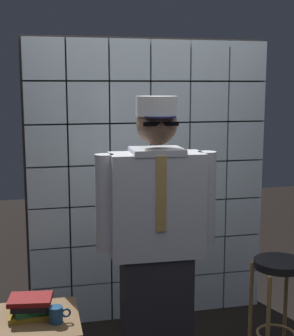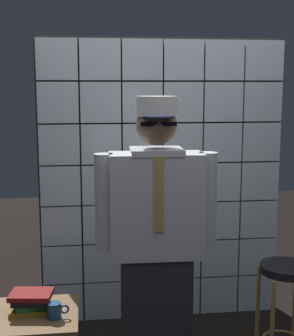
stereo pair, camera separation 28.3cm
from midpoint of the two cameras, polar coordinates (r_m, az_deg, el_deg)
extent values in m
cube|color=silver|center=(4.20, -12.90, -15.18)|extent=(0.31, 0.08, 0.31)
cube|color=silver|center=(4.21, -8.36, -14.99)|extent=(0.31, 0.08, 0.31)
cube|color=silver|center=(4.24, -3.88, -14.71)|extent=(0.31, 0.08, 0.31)
cube|color=silver|center=(4.30, 0.50, -14.35)|extent=(0.31, 0.08, 0.31)
cube|color=silver|center=(4.38, 4.72, -13.93)|extent=(0.31, 0.08, 0.31)
cube|color=silver|center=(4.48, 8.76, -13.45)|extent=(0.31, 0.08, 0.31)
cube|color=silver|center=(4.08, -13.06, -11.06)|extent=(0.31, 0.08, 0.31)
cube|color=silver|center=(4.09, -8.47, -10.88)|extent=(0.31, 0.08, 0.31)
cube|color=silver|center=(4.12, -3.93, -10.62)|extent=(0.31, 0.08, 0.31)
cube|color=silver|center=(4.18, 0.50, -10.31)|extent=(0.31, 0.08, 0.31)
cube|color=silver|center=(4.26, 4.78, -9.95)|extent=(0.31, 0.08, 0.31)
cube|color=silver|center=(4.37, 8.87, -9.56)|extent=(0.31, 0.08, 0.31)
cube|color=silver|center=(3.98, -13.24, -6.72)|extent=(0.31, 0.08, 0.31)
cube|color=silver|center=(3.99, -8.58, -6.54)|extent=(0.31, 0.08, 0.31)
cube|color=silver|center=(4.03, -3.98, -6.31)|extent=(0.31, 0.08, 0.31)
cube|color=silver|center=(4.08, 0.51, -6.06)|extent=(0.31, 0.08, 0.31)
cube|color=silver|center=(4.17, 4.84, -5.77)|extent=(0.31, 0.08, 0.31)
cube|color=silver|center=(4.27, 8.98, -5.47)|extent=(0.31, 0.08, 0.31)
cube|color=silver|center=(3.91, -13.41, -2.18)|extent=(0.31, 0.08, 0.31)
cube|color=silver|center=(3.92, -8.70, -2.00)|extent=(0.31, 0.08, 0.31)
cube|color=silver|center=(3.95, -4.03, -1.81)|extent=(0.31, 0.08, 0.31)
cube|color=silver|center=(4.01, 0.52, -1.62)|extent=(0.31, 0.08, 0.31)
cube|color=silver|center=(4.10, 4.90, -1.42)|extent=(0.31, 0.08, 0.31)
cube|color=silver|center=(4.20, 9.09, -1.23)|extent=(0.31, 0.08, 0.31)
cube|color=silver|center=(3.86, -13.59, 2.51)|extent=(0.31, 0.08, 0.31)
cube|color=silver|center=(3.87, -8.82, 2.68)|extent=(0.31, 0.08, 0.31)
cube|color=silver|center=(3.90, -4.09, 2.83)|extent=(0.31, 0.08, 0.31)
cube|color=silver|center=(3.96, 0.52, 2.95)|extent=(0.31, 0.08, 0.31)
cube|color=silver|center=(4.05, 4.97, 3.06)|extent=(0.31, 0.08, 0.31)
cube|color=silver|center=(4.16, 9.20, 3.14)|extent=(0.31, 0.08, 0.31)
cube|color=silver|center=(3.83, -13.78, 7.30)|extent=(0.31, 0.08, 0.31)
cube|color=silver|center=(3.84, -8.94, 7.46)|extent=(0.31, 0.08, 0.31)
cube|color=silver|center=(3.88, -4.15, 7.56)|extent=(0.31, 0.08, 0.31)
cube|color=silver|center=(3.94, 0.53, 7.61)|extent=(0.31, 0.08, 0.31)
cube|color=silver|center=(4.03, 5.03, 7.62)|extent=(0.31, 0.08, 0.31)
cube|color=silver|center=(4.13, 9.32, 7.58)|extent=(0.31, 0.08, 0.31)
cube|color=silver|center=(3.84, -13.97, 12.10)|extent=(0.31, 0.08, 0.31)
cube|color=silver|center=(3.84, -9.06, 12.25)|extent=(0.31, 0.08, 0.31)
cube|color=silver|center=(3.88, -4.20, 12.32)|extent=(0.31, 0.08, 0.31)
cube|color=silver|center=(3.94, 0.54, 12.30)|extent=(0.31, 0.08, 0.31)
cube|color=silver|center=(4.03, 5.10, 12.20)|extent=(0.31, 0.08, 0.31)
cube|color=silver|center=(4.14, 9.44, 12.03)|extent=(0.31, 0.08, 0.31)
cube|color=#38332D|center=(4.03, -1.88, -1.58)|extent=(1.96, 0.02, 2.28)
cube|color=#28282D|center=(3.20, -1.59, -17.49)|extent=(0.43, 0.23, 0.88)
cube|color=silver|center=(2.94, -1.65, -4.30)|extent=(0.56, 0.25, 0.62)
cube|color=tan|center=(2.80, -1.24, -3.04)|extent=(0.06, 0.01, 0.44)
cube|color=silver|center=(2.88, -1.68, 1.92)|extent=(0.31, 0.26, 0.04)
sphere|color=#846047|center=(2.86, -1.70, 5.00)|extent=(0.24, 0.24, 0.24)
ellipsoid|color=black|center=(2.81, -1.51, 4.07)|extent=(0.16, 0.09, 0.11)
cube|color=black|center=(2.75, -1.32, 5.08)|extent=(0.20, 0.02, 0.02)
cylinder|color=#191E47|center=(2.77, -1.40, 5.89)|extent=(0.18, 0.18, 0.01)
cylinder|color=white|center=(2.86, -1.71, 7.13)|extent=(0.24, 0.24, 0.11)
cylinder|color=silver|center=(3.00, 4.17, -3.56)|extent=(0.11, 0.11, 0.57)
cylinder|color=silver|center=(2.90, -7.68, -4.07)|extent=(0.11, 0.11, 0.57)
cylinder|color=black|center=(3.42, 12.69, -10.75)|extent=(0.34, 0.34, 0.05)
torus|color=tan|center=(3.62, 12.39, -18.17)|extent=(0.27, 0.27, 0.02)
cylinder|color=tan|center=(3.41, 11.34, -17.63)|extent=(0.03, 0.03, 0.70)
cylinder|color=tan|center=(3.63, 9.57, -15.85)|extent=(0.03, 0.03, 0.70)
cylinder|color=tan|center=(3.73, 13.48, -15.25)|extent=(0.03, 0.03, 0.70)
cube|color=brown|center=(3.14, -15.48, -16.73)|extent=(0.52, 0.52, 0.04)
cube|color=olive|center=(3.15, -16.01, -15.90)|extent=(0.25, 0.19, 0.03)
cube|color=#1E592D|center=(3.13, -15.78, -15.42)|extent=(0.22, 0.19, 0.03)
cube|color=black|center=(3.12, -15.87, -14.88)|extent=(0.23, 0.21, 0.03)
cube|color=maroon|center=(3.11, -15.92, -14.38)|extent=(0.27, 0.21, 0.03)
cylinder|color=navy|center=(3.03, -13.19, -16.15)|extent=(0.08, 0.08, 0.09)
torus|color=navy|center=(3.03, -12.05, -16.03)|extent=(0.06, 0.01, 0.06)
camera|label=1|loc=(0.14, -92.78, -0.46)|focal=53.00mm
camera|label=2|loc=(0.14, 87.22, 0.46)|focal=53.00mm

